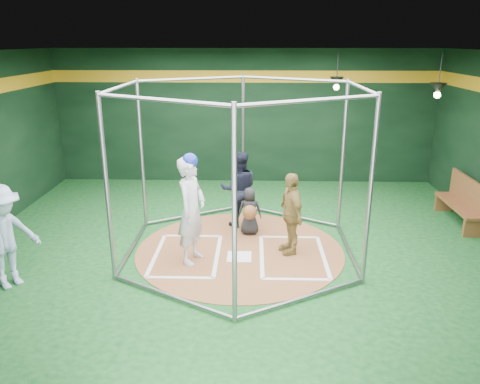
{
  "coord_description": "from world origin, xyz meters",
  "views": [
    {
      "loc": [
        0.24,
        -7.86,
        3.69
      ],
      "look_at": [
        0.0,
        0.1,
        1.1
      ],
      "focal_mm": 35.0,
      "sensor_mm": 36.0,
      "label": 1
    }
  ],
  "objects_px": {
    "dugout_bench": "(463,200)",
    "batter_figure": "(191,209)",
    "umpire": "(239,189)",
    "visitor_leopard": "(291,213)"
  },
  "relations": [
    {
      "from": "dugout_bench",
      "to": "batter_figure",
      "type": "bearing_deg",
      "value": -160.2
    },
    {
      "from": "batter_figure",
      "to": "umpire",
      "type": "bearing_deg",
      "value": 65.7
    },
    {
      "from": "visitor_leopard",
      "to": "umpire",
      "type": "distance_m",
      "value": 1.59
    },
    {
      "from": "batter_figure",
      "to": "dugout_bench",
      "type": "bearing_deg",
      "value": 19.8
    },
    {
      "from": "batter_figure",
      "to": "dugout_bench",
      "type": "relative_size",
      "value": 1.14
    },
    {
      "from": "umpire",
      "to": "batter_figure",
      "type": "bearing_deg",
      "value": 60.2
    },
    {
      "from": "visitor_leopard",
      "to": "dugout_bench",
      "type": "relative_size",
      "value": 0.88
    },
    {
      "from": "visitor_leopard",
      "to": "dugout_bench",
      "type": "xyz_separation_m",
      "value": [
        3.72,
        1.55,
        -0.25
      ]
    },
    {
      "from": "batter_figure",
      "to": "visitor_leopard",
      "type": "bearing_deg",
      "value": 13.23
    },
    {
      "from": "batter_figure",
      "to": "visitor_leopard",
      "type": "xyz_separation_m",
      "value": [
        1.72,
        0.4,
        -0.21
      ]
    }
  ]
}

